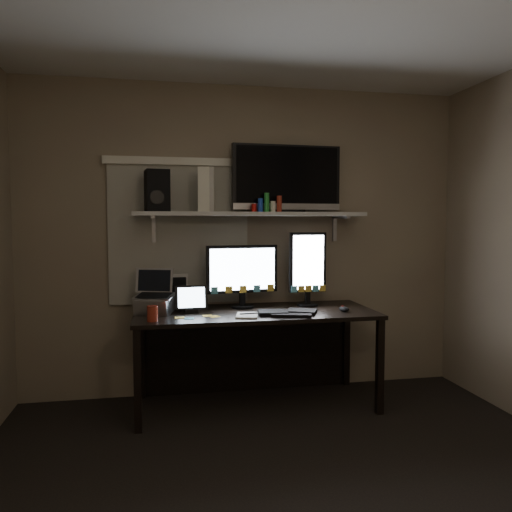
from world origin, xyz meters
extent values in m
plane|color=black|center=(0.00, 0.00, 0.00)|extent=(3.60, 3.60, 0.00)
plane|color=#766554|center=(0.00, 1.80, 1.25)|extent=(3.60, 0.00, 3.60)
cube|color=beige|center=(-0.55, 1.79, 1.30)|extent=(1.10, 0.02, 1.10)
cube|color=black|center=(0.00, 1.43, 0.71)|extent=(1.80, 0.75, 0.03)
cube|color=black|center=(0.00, 1.78, 0.35)|extent=(1.80, 0.02, 0.70)
cube|color=black|center=(-0.86, 1.09, 0.35)|extent=(0.05, 0.05, 0.70)
cube|color=black|center=(0.86, 1.09, 0.35)|extent=(0.05, 0.05, 0.70)
cube|color=black|center=(-0.86, 1.76, 0.35)|extent=(0.05, 0.05, 0.70)
cube|color=black|center=(0.86, 1.76, 0.35)|extent=(0.05, 0.05, 0.70)
cube|color=#B6B6B1|center=(0.00, 1.62, 1.46)|extent=(1.80, 0.35, 0.03)
cube|color=black|center=(-0.07, 1.59, 0.98)|extent=(0.58, 0.14, 0.50)
cube|color=black|center=(0.46, 1.57, 1.03)|extent=(0.30, 0.07, 0.60)
cube|color=black|center=(0.21, 1.26, 0.74)|extent=(0.47, 0.28, 0.03)
ellipsoid|color=black|center=(0.65, 1.28, 0.75)|extent=(0.08, 0.11, 0.04)
cube|color=beige|center=(-0.10, 1.23, 0.74)|extent=(0.20, 0.24, 0.01)
cube|color=black|center=(-0.48, 1.44, 0.83)|extent=(0.24, 0.11, 0.21)
cube|color=black|center=(-0.61, 1.69, 0.86)|extent=(0.21, 0.11, 0.26)
cube|color=#A5A5AA|center=(-0.75, 1.46, 0.89)|extent=(0.34, 0.31, 0.32)
cylinder|color=maroon|center=(-0.76, 1.18, 0.78)|extent=(0.09, 0.09, 0.11)
cube|color=black|center=(0.30, 1.67, 1.75)|extent=(0.90, 0.21, 0.53)
cube|color=silver|center=(-0.35, 1.60, 1.65)|extent=(0.15, 0.29, 0.33)
cube|color=black|center=(-0.72, 1.61, 1.64)|extent=(0.20, 0.23, 0.31)
camera|label=1|loc=(-0.70, -2.24, 1.41)|focal=35.00mm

